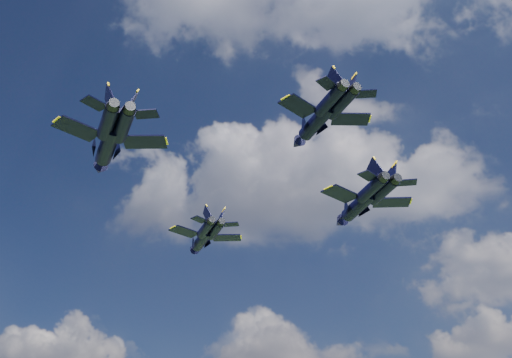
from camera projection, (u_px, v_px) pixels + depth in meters
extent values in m
cylinder|color=black|center=(202.00, 239.00, 97.55)|extent=(5.94, 7.77, 1.65)
cone|color=black|center=(193.00, 252.00, 101.92)|extent=(2.62, 2.84, 1.56)
ellipsoid|color=brown|center=(197.00, 243.00, 100.28)|extent=(2.20, 2.68, 0.75)
cube|color=black|center=(184.00, 232.00, 95.04)|extent=(4.34, 4.82, 0.16)
cube|color=black|center=(227.00, 238.00, 97.03)|extent=(4.61, 3.18, 0.16)
cube|color=black|center=(199.00, 219.00, 91.32)|extent=(2.25, 2.59, 0.13)
cube|color=black|center=(231.00, 224.00, 92.76)|extent=(2.32, 1.58, 0.13)
cube|color=black|center=(207.00, 215.00, 92.95)|extent=(2.04, 1.96, 2.76)
cube|color=black|center=(221.00, 217.00, 93.56)|extent=(1.58, 2.58, 2.76)
cylinder|color=black|center=(108.00, 145.00, 76.54)|extent=(7.23, 9.23, 1.97)
cone|color=black|center=(100.00, 169.00, 81.75)|extent=(3.15, 3.40, 1.86)
ellipsoid|color=brown|center=(104.00, 155.00, 79.79)|extent=(2.67, 3.19, 0.90)
cube|color=black|center=(77.00, 129.00, 73.50)|extent=(5.15, 5.78, 0.20)
cube|color=black|center=(145.00, 142.00, 76.00)|extent=(5.54, 3.88, 0.20)
cube|color=black|center=(94.00, 103.00, 69.09)|extent=(2.67, 3.09, 0.15)
cube|color=black|center=(146.00, 114.00, 70.90)|extent=(2.80, 1.94, 0.15)
cube|color=black|center=(110.00, 99.00, 71.07)|extent=(2.48, 2.31, 3.30)
cube|color=black|center=(131.00, 104.00, 71.83)|extent=(1.89, 3.07, 3.30)
cylinder|color=black|center=(359.00, 205.00, 89.55)|extent=(6.93, 9.28, 1.95)
cone|color=black|center=(340.00, 223.00, 94.77)|extent=(3.08, 3.37, 1.85)
ellipsoid|color=brown|center=(348.00, 211.00, 92.80)|extent=(2.57, 3.19, 0.89)
cube|color=black|center=(341.00, 194.00, 86.62)|extent=(5.19, 5.71, 0.20)
cube|color=black|center=(392.00, 202.00, 88.87)|extent=(5.43, 3.70, 0.20)
cube|color=black|center=(368.00, 176.00, 82.16)|extent=(2.70, 3.07, 0.15)
cube|color=black|center=(407.00, 183.00, 83.79)|extent=(2.73, 1.84, 0.15)
cube|color=black|center=(375.00, 171.00, 84.08)|extent=(2.38, 2.36, 3.27)
cube|color=black|center=(391.00, 173.00, 84.77)|extent=(1.86, 3.08, 3.27)
cylinder|color=black|center=(317.00, 121.00, 68.10)|extent=(5.80, 7.10, 1.54)
cone|color=black|center=(297.00, 144.00, 72.11)|extent=(2.49, 2.65, 1.45)
ellipsoid|color=brown|center=(305.00, 131.00, 70.61)|extent=(2.12, 2.46, 0.70)
cube|color=black|center=(298.00, 106.00, 65.67)|extent=(3.95, 4.51, 0.15)
cube|color=black|center=(351.00, 119.00, 67.77)|extent=(4.36, 3.13, 0.15)
cube|color=black|center=(327.00, 83.00, 62.30)|extent=(2.04, 2.40, 0.12)
cube|color=black|center=(366.00, 94.00, 63.82)|extent=(2.22, 1.57, 0.12)
cube|color=black|center=(334.00, 80.00, 63.87)|extent=(1.98, 1.75, 2.57)
cube|color=black|center=(351.00, 85.00, 64.51)|extent=(1.49, 2.37, 2.57)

